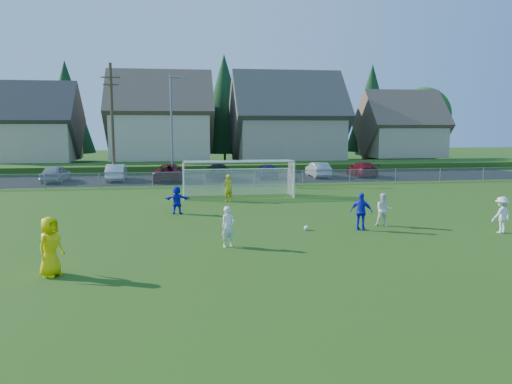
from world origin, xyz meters
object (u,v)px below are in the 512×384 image
at_px(player_white_c, 502,215).
at_px(car_e, 267,171).
at_px(player_blue_b, 177,200).
at_px(car_f, 318,170).
at_px(goalkeeper, 228,188).
at_px(car_g, 362,169).
at_px(car_a, 56,174).
at_px(soccer_ball, 306,228).
at_px(player_blue_a, 361,212).
at_px(car_b, 116,172).
at_px(car_c, 170,172).
at_px(player_white_a, 228,227).
at_px(car_d, 218,172).
at_px(player_white_b, 384,210).
at_px(soccer_goal, 238,173).
at_px(referee, 50,247).

relative_size(player_white_c, car_e, 0.41).
relative_size(player_blue_b, car_f, 0.37).
relative_size(goalkeeper, car_g, 0.37).
height_order(goalkeeper, car_a, goalkeeper).
height_order(soccer_ball, player_blue_a, player_blue_a).
relative_size(player_blue_a, car_b, 0.40).
relative_size(player_blue_b, car_c, 0.29).
height_order(player_white_a, goalkeeper, goalkeeper).
bearing_deg(car_g, player_blue_b, 46.78).
bearing_deg(player_blue_b, car_d, -91.09).
height_order(player_blue_a, car_d, player_blue_a).
relative_size(player_white_b, car_g, 0.34).
bearing_deg(car_c, player_blue_b, 96.89).
xyz_separation_m(car_a, soccer_goal, (14.26, -10.72, 0.90)).
bearing_deg(referee, car_g, -7.63).
bearing_deg(car_c, soccer_ball, 111.66).
xyz_separation_m(car_b, car_d, (8.83, -0.25, -0.03)).
height_order(car_e, soccer_goal, soccer_goal).
xyz_separation_m(soccer_ball, goalkeeper, (-2.74, 9.30, 0.75)).
bearing_deg(car_g, car_a, 2.71).
height_order(goalkeeper, car_g, goalkeeper).
xyz_separation_m(player_blue_b, goalkeeper, (3.21, 4.08, 0.09)).
distance_m(player_white_c, car_c, 27.87).
distance_m(referee, player_white_a, 6.75).
height_order(player_white_a, car_d, player_white_a).
relative_size(player_white_c, car_b, 0.38).
bearing_deg(car_f, car_d, 2.40).
xyz_separation_m(player_white_a, car_f, (10.82, 25.16, -0.14)).
height_order(soccer_ball, car_a, car_a).
distance_m(car_b, soccer_goal, 14.56).
bearing_deg(player_white_b, soccer_ball, -159.84).
bearing_deg(car_b, soccer_ball, 114.99).
relative_size(player_white_b, player_white_c, 0.97).
height_order(car_c, car_d, car_c).
distance_m(player_white_c, goalkeeper, 15.92).
bearing_deg(player_blue_a, player_white_a, 48.90).
distance_m(referee, car_a, 28.25).
height_order(referee, car_e, referee).
bearing_deg(car_f, car_a, 1.27).
xyz_separation_m(car_d, car_f, (9.31, 0.42, -0.00)).
bearing_deg(player_white_a, player_white_b, -3.75).
relative_size(car_a, car_b, 0.98).
distance_m(car_c, car_e, 8.73).
bearing_deg(player_blue_a, referee, 52.40).
bearing_deg(player_white_c, player_white_a, -12.75).
height_order(player_white_b, goalkeeper, goalkeeper).
bearing_deg(car_b, goalkeeper, 121.33).
xyz_separation_m(player_white_a, player_white_b, (7.79, 2.91, -0.02)).
bearing_deg(player_blue_a, soccer_goal, -39.63).
relative_size(car_a, car_c, 0.80).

